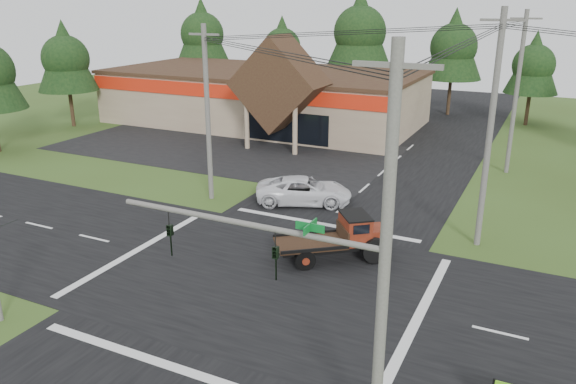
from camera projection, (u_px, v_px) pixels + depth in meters
The scene contains 18 objects.
ground at pixel (263, 278), 24.99m from camera, with size 120.00×120.00×0.00m, color #374B1B.
road_ns at pixel (263, 278), 24.99m from camera, with size 12.00×120.00×0.02m, color black.
road_ew at pixel (263, 278), 24.99m from camera, with size 120.00×12.00×0.02m, color black.
parking_apron at pixel (224, 148), 46.95m from camera, with size 28.00×14.00×0.02m, color black.
cvs_building at pixel (265, 95), 55.75m from camera, with size 30.40×18.20×9.19m.
traffic_signal_mast at pixel (320, 293), 14.77m from camera, with size 8.12×0.24×7.00m.
utility_pole_nr at pixel (385, 264), 13.68m from camera, with size 2.00×0.30×11.00m.
utility_pole_nw at pixel (208, 113), 33.37m from camera, with size 2.00×0.30×10.50m.
utility_pole_ne at pixel (490, 130), 26.58m from camera, with size 2.00×0.30×11.50m.
utility_pole_n at pixel (516, 92), 38.53m from camera, with size 2.00×0.30×11.20m.
tree_row_a at pixel (202, 32), 68.83m from camera, with size 6.72×6.72×12.12m.
tree_row_b at pixel (282, 45), 66.83m from camera, with size 5.60×5.60×10.10m.
tree_row_c at pixel (360, 29), 61.19m from camera, with size 7.28×7.28×13.13m.
tree_row_d at pixel (454, 44), 58.33m from camera, with size 6.16×6.16×11.11m.
tree_row_e at pixel (534, 63), 53.75m from camera, with size 5.04×5.04×9.09m.
tree_side_w at pixel (65, 56), 53.08m from camera, with size 5.60×5.60×10.10m.
antique_flatbed_truck at pixel (333, 237), 26.49m from camera, with size 2.04×5.35×2.24m, color #571C0C, non-canonical shape.
white_pickup at pixel (304, 191), 34.02m from camera, with size 2.65×5.75×1.60m, color white.
Camera 1 is at (10.79, -19.66, 11.73)m, focal length 35.00 mm.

